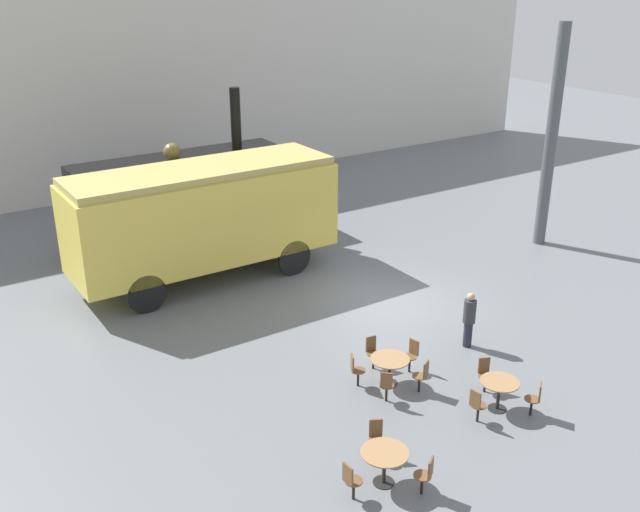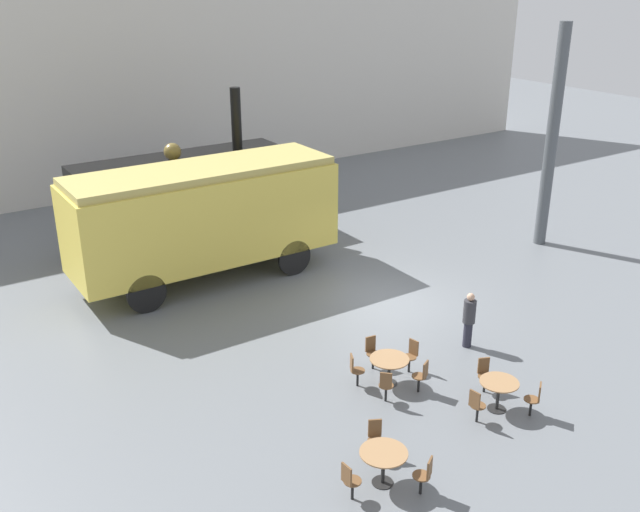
{
  "view_description": "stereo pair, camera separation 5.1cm",
  "coord_description": "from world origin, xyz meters",
  "px_view_note": "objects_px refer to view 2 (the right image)",
  "views": [
    {
      "loc": [
        -12.8,
        -15.57,
        9.68
      ],
      "look_at": [
        -1.84,
        1.0,
        1.6
      ],
      "focal_mm": 40.0,
      "sensor_mm": 36.0,
      "label": 1
    },
    {
      "loc": [
        -12.76,
        -15.6,
        9.68
      ],
      "look_at": [
        -1.84,
        1.0,
        1.6
      ],
      "focal_mm": 40.0,
      "sensor_mm": 36.0,
      "label": 2
    }
  ],
  "objects_px": {
    "cafe_table_far": "(389,363)",
    "cafe_chair_0": "(476,404)",
    "passenger_coach_vintage": "(204,213)",
    "visitor_person": "(469,318)",
    "steam_locomotive": "(186,191)",
    "cafe_table_mid": "(383,458)",
    "cafe_table_near": "(499,387)"
  },
  "relations": [
    {
      "from": "cafe_table_mid",
      "to": "visitor_person",
      "type": "xyz_separation_m",
      "value": [
        5.4,
        3.16,
        0.24
      ]
    },
    {
      "from": "steam_locomotive",
      "to": "cafe_chair_0",
      "type": "xyz_separation_m",
      "value": [
        0.55,
        -14.76,
        -1.38
      ]
    },
    {
      "from": "cafe_table_mid",
      "to": "visitor_person",
      "type": "bearing_deg",
      "value": 30.35
    },
    {
      "from": "cafe_table_far",
      "to": "cafe_chair_0",
      "type": "distance_m",
      "value": 2.47
    },
    {
      "from": "cafe_table_near",
      "to": "visitor_person",
      "type": "distance_m",
      "value": 3.03
    },
    {
      "from": "cafe_table_mid",
      "to": "cafe_chair_0",
      "type": "xyz_separation_m",
      "value": [
        3.03,
        0.46,
        -0.11
      ]
    },
    {
      "from": "cafe_table_near",
      "to": "cafe_chair_0",
      "type": "xyz_separation_m",
      "value": [
        -0.82,
        -0.11,
        -0.1
      ]
    },
    {
      "from": "cafe_table_mid",
      "to": "cafe_table_near",
      "type": "bearing_deg",
      "value": 8.37
    },
    {
      "from": "cafe_table_far",
      "to": "visitor_person",
      "type": "xyz_separation_m",
      "value": [
        2.98,
        0.31,
        0.28
      ]
    },
    {
      "from": "steam_locomotive",
      "to": "cafe_chair_0",
      "type": "distance_m",
      "value": 14.83
    },
    {
      "from": "cafe_table_far",
      "to": "cafe_chair_0",
      "type": "relative_size",
      "value": 1.13
    },
    {
      "from": "cafe_table_near",
      "to": "cafe_table_mid",
      "type": "height_order",
      "value": "cafe_table_mid"
    },
    {
      "from": "passenger_coach_vintage",
      "to": "cafe_table_near",
      "type": "xyz_separation_m",
      "value": [
        2.42,
        -10.73,
        -1.69
      ]
    },
    {
      "from": "cafe_table_mid",
      "to": "visitor_person",
      "type": "relative_size",
      "value": 0.61
    },
    {
      "from": "visitor_person",
      "to": "cafe_table_mid",
      "type": "bearing_deg",
      "value": -149.65
    },
    {
      "from": "steam_locomotive",
      "to": "visitor_person",
      "type": "height_order",
      "value": "steam_locomotive"
    },
    {
      "from": "cafe_chair_0",
      "to": "visitor_person",
      "type": "xyz_separation_m",
      "value": [
        2.37,
        2.7,
        0.36
      ]
    },
    {
      "from": "cafe_table_mid",
      "to": "cafe_chair_0",
      "type": "distance_m",
      "value": 3.06
    },
    {
      "from": "cafe_table_mid",
      "to": "cafe_table_far",
      "type": "relative_size",
      "value": 0.99
    },
    {
      "from": "steam_locomotive",
      "to": "cafe_table_mid",
      "type": "height_order",
      "value": "steam_locomotive"
    },
    {
      "from": "passenger_coach_vintage",
      "to": "visitor_person",
      "type": "height_order",
      "value": "passenger_coach_vintage"
    },
    {
      "from": "passenger_coach_vintage",
      "to": "cafe_table_far",
      "type": "height_order",
      "value": "passenger_coach_vintage"
    },
    {
      "from": "passenger_coach_vintage",
      "to": "cafe_table_mid",
      "type": "bearing_deg",
      "value": -97.18
    },
    {
      "from": "steam_locomotive",
      "to": "visitor_person",
      "type": "relative_size",
      "value": 5.07
    },
    {
      "from": "steam_locomotive",
      "to": "visitor_person",
      "type": "distance_m",
      "value": 12.45
    },
    {
      "from": "cafe_chair_0",
      "to": "cafe_table_near",
      "type": "bearing_deg",
      "value": 0.0
    },
    {
      "from": "cafe_chair_0",
      "to": "passenger_coach_vintage",
      "type": "bearing_deg",
      "value": 90.96
    },
    {
      "from": "cafe_table_far",
      "to": "visitor_person",
      "type": "bearing_deg",
      "value": 5.86
    },
    {
      "from": "passenger_coach_vintage",
      "to": "visitor_person",
      "type": "distance_m",
      "value": 9.17
    },
    {
      "from": "cafe_table_mid",
      "to": "cafe_table_far",
      "type": "xyz_separation_m",
      "value": [
        2.42,
        2.85,
        -0.03
      ]
    },
    {
      "from": "steam_locomotive",
      "to": "cafe_table_far",
      "type": "distance_m",
      "value": 12.43
    },
    {
      "from": "passenger_coach_vintage",
      "to": "cafe_table_far",
      "type": "relative_size",
      "value": 8.78
    }
  ]
}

